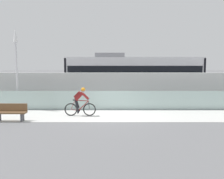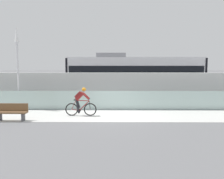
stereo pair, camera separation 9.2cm
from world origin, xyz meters
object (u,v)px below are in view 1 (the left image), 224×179
Objects in this scene: cyclist_on_bike at (81,102)px; lamp_post_antenna at (17,58)px; tram at (134,76)px; bench at (12,112)px.

lamp_post_antenna is (-4.32, 2.15, 2.49)m from cyclist_on_bike.
cyclist_on_bike is at bearing -26.47° from lamp_post_antenna.
tram reaches higher than cyclist_on_bike.
cyclist_on_bike is at bearing 20.79° from bench.
lamp_post_antenna reaches higher than bench.
tram is 9.30m from lamp_post_antenna.
lamp_post_antenna reaches higher than cyclist_on_bike.
tram is at bearing 49.43° from bench.
cyclist_on_bike is 5.43m from lamp_post_antenna.
tram is at bearing 30.73° from lamp_post_antenna.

